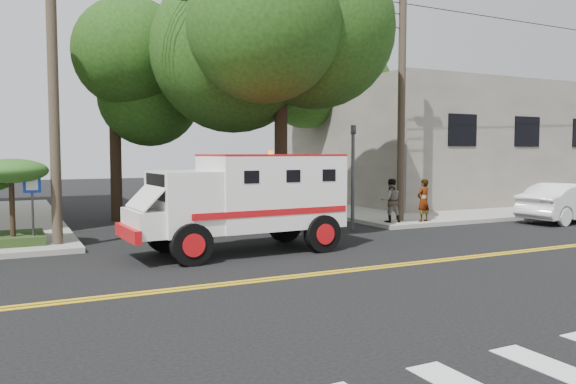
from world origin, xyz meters
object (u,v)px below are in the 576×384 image
parked_sedan (569,203)px  pedestrian_b (391,200)px  pedestrian_a (423,200)px  armored_truck (246,197)px

parked_sedan → pedestrian_b: size_ratio=2.89×
pedestrian_a → armored_truck: bearing=5.5°
armored_truck → pedestrian_a: (7.90, 2.23, -0.57)m
parked_sedan → pedestrian_b: 7.22m
pedestrian_a → pedestrian_b: (-1.22, 0.35, 0.01)m
parked_sedan → armored_truck: bearing=87.3°
armored_truck → pedestrian_b: armored_truck is taller
armored_truck → pedestrian_b: size_ratio=3.72×
parked_sedan → pedestrian_a: (-5.70, 1.70, 0.17)m
pedestrian_b → armored_truck: bearing=42.1°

